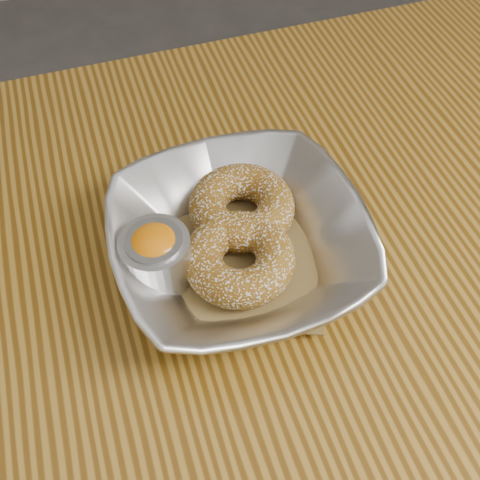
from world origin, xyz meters
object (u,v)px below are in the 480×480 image
object	(u,v)px
table	(369,348)
ramekin	(157,256)
serving_bowl	(240,243)
donut_back	(242,207)
donut_front	(239,259)

from	to	relation	value
table	ramekin	xyz separation A→B (m)	(-0.18, 0.08, 0.14)
serving_bowl	ramekin	bearing A→B (deg)	179.02
table	donut_back	distance (m)	0.19
donut_front	ramekin	bearing A→B (deg)	165.49
serving_bowl	ramekin	world-z (taller)	ramekin
table	ramekin	bearing A→B (deg)	157.10
serving_bowl	donut_front	bearing A→B (deg)	-110.29
ramekin	serving_bowl	bearing A→B (deg)	-0.98
donut_front	donut_back	bearing A→B (deg)	69.61
table	serving_bowl	world-z (taller)	serving_bowl
donut_front	serving_bowl	bearing A→B (deg)	69.71
table	ramekin	world-z (taller)	ramekin
serving_bowl	donut_back	size ratio (longest dim) A/B	2.28
serving_bowl	ramekin	distance (m)	0.07
donut_front	ramekin	world-z (taller)	ramekin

